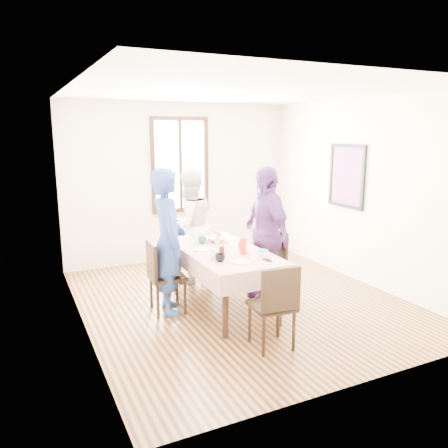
{
  "coord_description": "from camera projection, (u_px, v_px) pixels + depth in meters",
  "views": [
    {
      "loc": [
        -2.62,
        -4.97,
        2.22
      ],
      "look_at": [
        -0.31,
        -0.16,
        1.1
      ],
      "focal_mm": 35.6,
      "sensor_mm": 36.0,
      "label": 1
    }
  ],
  "objects": [
    {
      "name": "ground",
      "position": [
        240.0,
        300.0,
        5.95
      ],
      "size": [
        4.5,
        4.5,
        0.0
      ],
      "primitive_type": "plane",
      "color": "#331A0E",
      "rests_on": "ground"
    },
    {
      "name": "back_wall",
      "position": [
        180.0,
        183.0,
        7.66
      ],
      "size": [
        4.0,
        0.0,
        4.0
      ],
      "primitive_type": "plane",
      "rotation": [
        1.57,
        0.0,
        0.0
      ],
      "color": "beige",
      "rests_on": "ground"
    },
    {
      "name": "right_wall",
      "position": [
        361.0,
        191.0,
        6.52
      ],
      "size": [
        0.0,
        4.5,
        4.5
      ],
      "primitive_type": "plane",
      "rotation": [
        1.57,
        0.0,
        -1.57
      ],
      "color": "beige",
      "rests_on": "ground"
    },
    {
      "name": "window_frame",
      "position": [
        180.0,
        165.0,
        7.58
      ],
      "size": [
        1.02,
        0.06,
        1.62
      ],
      "primitive_type": "cube",
      "color": "black",
      "rests_on": "back_wall"
    },
    {
      "name": "window_pane",
      "position": [
        180.0,
        165.0,
        7.59
      ],
      "size": [
        0.9,
        0.02,
        1.5
      ],
      "primitive_type": "cube",
      "color": "white",
      "rests_on": "back_wall"
    },
    {
      "name": "art_poster",
      "position": [
        347.0,
        176.0,
        6.74
      ],
      "size": [
        0.04,
        0.76,
        0.96
      ],
      "primitive_type": "cube",
      "color": "red",
      "rests_on": "right_wall"
    },
    {
      "name": "dining_table",
      "position": [
        222.0,
        279.0,
        5.65
      ],
      "size": [
        0.81,
        1.73,
        0.75
      ],
      "primitive_type": "cube",
      "color": "black",
      "rests_on": "ground"
    },
    {
      "name": "tablecloth",
      "position": [
        222.0,
        250.0,
        5.57
      ],
      "size": [
        0.93,
        1.85,
        0.01
      ],
      "primitive_type": "cube",
      "color": "#620407",
      "rests_on": "dining_table"
    },
    {
      "name": "chair_left",
      "position": [
        167.0,
        277.0,
        5.49
      ],
      "size": [
        0.44,
        0.44,
        0.91
      ],
      "primitive_type": "cube",
      "rotation": [
        0.0,
        0.0,
        -1.62
      ],
      "color": "black",
      "rests_on": "ground"
    },
    {
      "name": "chair_right",
      "position": [
        266.0,
        265.0,
        5.97
      ],
      "size": [
        0.42,
        0.42,
        0.91
      ],
      "primitive_type": "cube",
      "rotation": [
        0.0,
        0.0,
        1.57
      ],
      "color": "black",
      "rests_on": "ground"
    },
    {
      "name": "chair_far",
      "position": [
        188.0,
        251.0,
        6.68
      ],
      "size": [
        0.47,
        0.47,
        0.91
      ],
      "primitive_type": "cube",
      "rotation": [
        0.0,
        0.0,
        3.0
      ],
      "color": "black",
      "rests_on": "ground"
    },
    {
      "name": "chair_near",
      "position": [
        272.0,
        305.0,
        4.58
      ],
      "size": [
        0.45,
        0.45,
        0.91
      ],
      "primitive_type": "cube",
      "rotation": [
        0.0,
        0.0,
        -0.09
      ],
      "color": "black",
      "rests_on": "ground"
    },
    {
      "name": "person_left",
      "position": [
        168.0,
        242.0,
        5.41
      ],
      "size": [
        0.52,
        0.71,
        1.8
      ],
      "primitive_type": "imported",
      "rotation": [
        0.0,
        0.0,
        1.43
      ],
      "color": "navy",
      "rests_on": "ground"
    },
    {
      "name": "person_far",
      "position": [
        189.0,
        226.0,
        6.59
      ],
      "size": [
        0.92,
        0.78,
        1.68
      ],
      "primitive_type": "imported",
      "rotation": [
        0.0,
        0.0,
        3.33
      ],
      "color": "silver",
      "rests_on": "ground"
    },
    {
      "name": "person_right",
      "position": [
        265.0,
        233.0,
        5.87
      ],
      "size": [
        0.48,
        1.06,
        1.79
      ],
      "primitive_type": "imported",
      "rotation": [
        0.0,
        0.0,
        -1.62
      ],
      "color": "#582F73",
      "rests_on": "ground"
    },
    {
      "name": "mug_black",
      "position": [
        220.0,
        258.0,
        5.05
      ],
      "size": [
        0.13,
        0.13,
        0.09
      ],
      "primitive_type": "imported",
      "rotation": [
        0.0,
        0.0,
        -0.12
      ],
      "color": "black",
      "rests_on": "tablecloth"
    },
    {
      "name": "mug_flag",
      "position": [
        242.0,
        246.0,
        5.54
      ],
      "size": [
        0.13,
        0.13,
        0.1
      ],
      "primitive_type": "imported",
      "rotation": [
        0.0,
        0.0,
        0.29
      ],
      "color": "red",
      "rests_on": "tablecloth"
    },
    {
      "name": "mug_green",
      "position": [
        202.0,
        240.0,
        5.87
      ],
      "size": [
        0.16,
        0.16,
        0.09
      ],
      "primitive_type": "imported",
      "rotation": [
        0.0,
        0.0,
        -0.77
      ],
      "color": "#0C7226",
      "rests_on": "tablecloth"
    },
    {
      "name": "serving_bowl",
      "position": [
        217.0,
        239.0,
        5.97
      ],
      "size": [
        0.31,
        0.31,
        0.06
      ],
      "primitive_type": "imported",
      "rotation": [
        0.0,
        0.0,
        0.27
      ],
      "color": "white",
      "rests_on": "tablecloth"
    },
    {
      "name": "juice_carton",
      "position": [
        243.0,
        246.0,
        5.35
      ],
      "size": [
        0.06,
        0.06,
        0.2
      ],
      "primitive_type": "cube",
      "color": "red",
      "rests_on": "tablecloth"
    },
    {
      "name": "butter_tub",
      "position": [
        263.0,
        254.0,
        5.26
      ],
      "size": [
        0.13,
        0.13,
        0.07
      ],
      "primitive_type": "cylinder",
      "color": "white",
      "rests_on": "tablecloth"
    },
    {
      "name": "jam_jar",
      "position": [
        222.0,
        250.0,
        5.39
      ],
      "size": [
        0.06,
        0.06,
        0.09
      ],
      "primitive_type": "cylinder",
      "color": "black",
      "rests_on": "tablecloth"
    },
    {
      "name": "drinking_glass",
      "position": [
        214.0,
        254.0,
        5.18
      ],
      "size": [
        0.08,
        0.08,
        0.11
      ],
      "primitive_type": "cylinder",
      "color": "silver",
      "rests_on": "tablecloth"
    },
    {
      "name": "smartphone",
      "position": [
        267.0,
        260.0,
        5.1
      ],
      "size": [
        0.07,
        0.13,
        0.01
      ],
      "primitive_type": "cube",
      "color": "black",
      "rests_on": "tablecloth"
    },
    {
      "name": "flower_vase",
      "position": [
        217.0,
        244.0,
        5.63
      ],
      "size": [
        0.06,
        0.06,
        0.12
      ],
      "primitive_type": "cylinder",
      "color": "silver",
      "rests_on": "tablecloth"
    },
    {
      "name": "plate_left",
      "position": [
        201.0,
        249.0,
        5.55
      ],
      "size": [
        0.2,
        0.2,
        0.01
      ],
      "primitive_type": "cylinder",
      "color": "white",
      "rests_on": "tablecloth"
    },
    {
      "name": "plate_right",
      "position": [
        236.0,
        245.0,
        5.79
      ],
      "size": [
        0.2,
        0.2,
        0.01
      ],
      "primitive_type": "cylinder",
      "color": "white",
      "rests_on": "tablecloth"
    },
    {
      "name": "plate_far",
      "position": [
        202.0,
        237.0,
        6.19
      ],
      "size": [
        0.2,
        0.2,
        0.01
      ],
      "primitive_type": "cylinder",
      "color": "white",
      "rests_on": "tablecloth"
    },
    {
      "name": "plate_near",
      "position": [
        241.0,
        262.0,
        5.01
      ],
      "size": [
        0.2,
        0.2,
        0.01
      ],
      "primitive_type": "cylinder",
      "color": "white",
      "rests_on": "tablecloth"
    },
    {
      "name": "butter_lid",
      "position": [
        263.0,
        250.0,
        5.25
      ],
      "size": [
        0.12,
        0.12,
        0.01
      ],
      "primitive_type": "cylinder",
      "color": "blue",
      "rests_on": "butter_tub"
    },
    {
      "name": "flower_bunch",
      "position": [
        217.0,
        235.0,
        5.6
      ],
      "size": [
        0.09,
        0.09,
        0.1
      ],
      "primitive_type": null,
      "color": "yellow",
      "rests_on": "flower_vase"
    }
  ]
}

